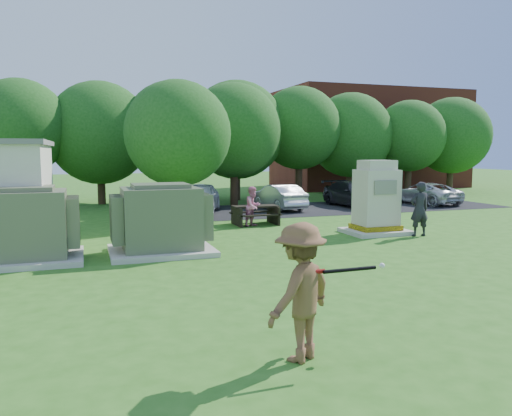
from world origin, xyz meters
name	(u,v)px	position (x,y,z in m)	size (l,w,h in m)	color
ground	(312,282)	(0.00, 0.00, 0.00)	(120.00, 120.00, 0.00)	#2D6619
brick_building	(368,139)	(18.00, 27.00, 4.00)	(15.00, 8.00, 8.00)	maroon
parking_strip	(322,208)	(7.00, 13.50, 0.01)	(20.00, 6.00, 0.01)	#232326
transformer_left	(24,227)	(-6.50, 4.50, 0.97)	(3.00, 2.40, 2.07)	beige
transformer_right	(161,221)	(-2.80, 4.50, 0.97)	(3.00, 2.40, 2.07)	beige
generator_cabinet	(376,202)	(5.19, 5.53, 1.18)	(2.21, 1.81, 2.69)	beige
picnic_table	(255,213)	(1.71, 9.07, 0.49)	(1.85, 1.39, 0.79)	black
batter	(300,292)	(-2.02, -3.82, 1.01)	(1.30, 0.75, 2.01)	brown
person_by_generator	(419,209)	(6.32, 4.52, 0.97)	(0.71, 0.46, 1.94)	black
person_at_picnic	(253,206)	(1.49, 8.70, 0.80)	(0.78, 0.61, 1.61)	pink
car_white	(199,198)	(0.45, 13.93, 0.73)	(1.73, 4.30, 1.46)	silver
car_silver_a	(279,197)	(4.63, 13.82, 0.65)	(1.38, 3.96, 1.30)	silver
car_dark	(355,194)	(9.02, 13.65, 0.69)	(1.92, 4.72, 1.37)	black
car_silver_b	(424,193)	(13.49, 13.56, 0.61)	(2.02, 4.38, 1.22)	silver
batting_equipment	(349,269)	(-1.30, -3.94, 1.31)	(1.41, 0.43, 0.15)	black
tree_row	(203,131)	(1.75, 18.50, 4.15)	(41.30, 13.30, 7.30)	#47301E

